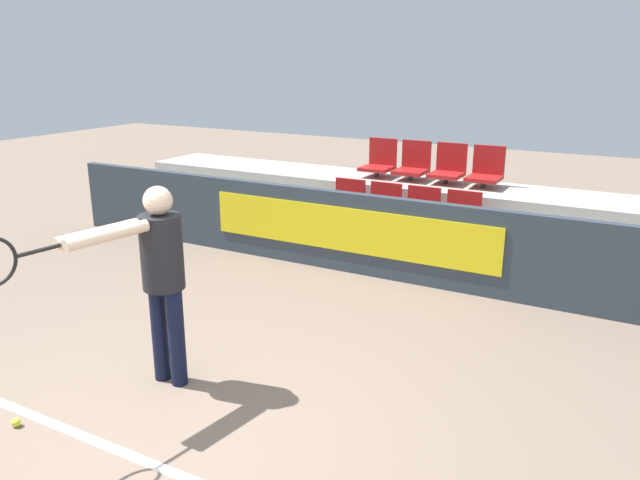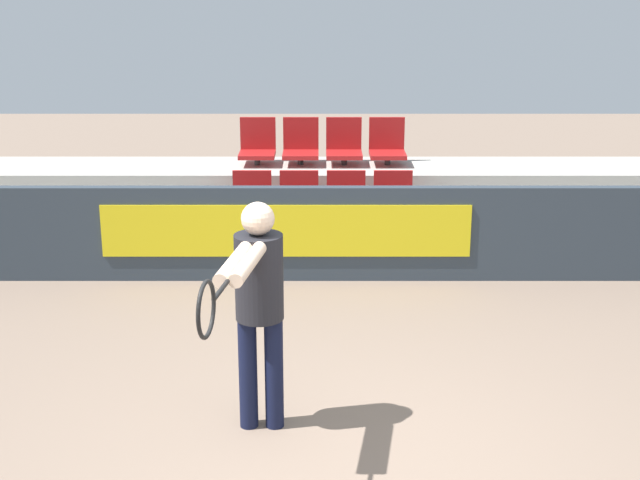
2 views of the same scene
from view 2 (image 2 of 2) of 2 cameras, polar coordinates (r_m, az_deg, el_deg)
The scene contains 13 objects.
ground_plane at distance 5.85m, azimuth 0.23°, elevation -14.98°, with size 30.00×30.00×0.00m, color #7A6656.
barrier_wall at distance 9.14m, azimuth 0.05°, elevation 0.41°, with size 9.52×0.14×0.99m.
bleacher_tier_front at distance 9.82m, azimuth 0.10°, elevation -0.16°, with size 9.12×1.08×0.42m.
bleacher_tier_middle at distance 10.80m, azimuth 0.09°, elevation 2.59°, with size 9.12×1.08×0.84m.
stadium_chair_0 at distance 9.87m, azimuth -4.46°, elevation 2.42°, with size 0.43×0.46×0.54m.
stadium_chair_1 at distance 9.84m, azimuth -1.42°, elevation 2.42°, with size 0.43×0.46×0.54m.
stadium_chair_2 at distance 9.84m, azimuth 1.62°, elevation 2.42°, with size 0.43×0.46×0.54m.
stadium_chair_3 at distance 9.87m, azimuth 4.66°, elevation 2.42°, with size 0.43×0.46×0.54m.
stadium_chair_4 at distance 10.82m, azimuth -4.09°, elevation 6.01°, with size 0.43×0.46×0.54m.
stadium_chair_5 at distance 10.80m, azimuth -1.31°, elevation 6.02°, with size 0.43×0.46×0.54m.
stadium_chair_6 at distance 10.80m, azimuth 1.48°, elevation 6.02°, with size 0.43×0.46×0.54m.
stadium_chair_7 at distance 10.83m, azimuth 4.26°, elevation 6.01°, with size 0.43×0.46×0.54m.
tennis_player at distance 5.96m, azimuth -4.12°, elevation -3.52°, with size 0.39×1.58×1.63m.
Camera 2 is at (-0.03, -4.97, 3.09)m, focal length 50.00 mm.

